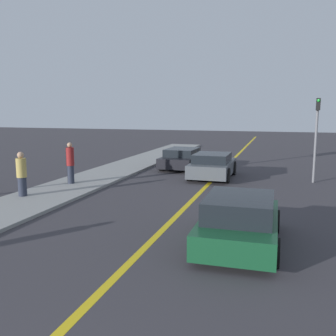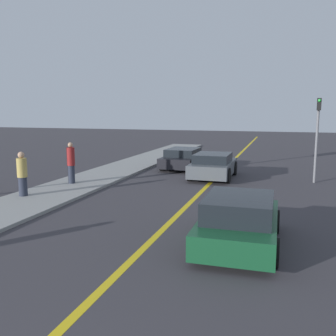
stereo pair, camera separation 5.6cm
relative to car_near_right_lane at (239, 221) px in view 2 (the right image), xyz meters
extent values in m
cube|color=gold|center=(-2.22, 9.52, -0.62)|extent=(0.20, 60.00, 0.01)
cube|color=gray|center=(-7.82, 8.51, -0.57)|extent=(2.79, 33.98, 0.12)
cube|color=#144728|center=(0.00, 0.06, -0.15)|extent=(1.88, 3.87, 0.58)
cube|color=black|center=(0.00, -0.14, 0.41)|extent=(1.64, 2.13, 0.53)
cylinder|color=black|center=(-0.89, 1.24, -0.30)|extent=(0.23, 0.65, 0.65)
cylinder|color=black|center=(0.86, 1.26, -0.30)|extent=(0.23, 0.65, 0.65)
cylinder|color=black|center=(-0.86, -1.15, -0.30)|extent=(0.23, 0.65, 0.65)
cylinder|color=black|center=(0.89, -1.13, -0.30)|extent=(0.23, 0.65, 0.65)
cube|color=#4C5156|center=(-2.34, 9.20, -0.11)|extent=(1.90, 3.82, 0.63)
cube|color=black|center=(-2.34, 9.01, 0.41)|extent=(1.67, 2.10, 0.43)
cylinder|color=black|center=(-3.24, 10.38, -0.26)|extent=(0.22, 0.72, 0.72)
cylinder|color=black|center=(-1.43, 10.38, -0.26)|extent=(0.22, 0.72, 0.72)
cylinder|color=black|center=(-3.24, 8.02, -0.26)|extent=(0.22, 0.72, 0.72)
cylinder|color=black|center=(-1.43, 8.02, -0.26)|extent=(0.22, 0.72, 0.72)
cube|color=black|center=(-4.54, 11.77, -0.15)|extent=(1.99, 4.09, 0.56)
cube|color=black|center=(-4.54, 11.57, 0.35)|extent=(1.71, 2.27, 0.43)
cylinder|color=black|center=(-5.39, 13.04, -0.27)|extent=(0.24, 0.72, 0.71)
cylinder|color=black|center=(-3.62, 12.99, -0.27)|extent=(0.24, 0.72, 0.71)
cylinder|color=black|center=(-5.46, 10.54, -0.27)|extent=(0.24, 0.72, 0.71)
cylinder|color=black|center=(-3.69, 10.49, -0.27)|extent=(0.24, 0.72, 0.71)
cylinder|color=#282D3D|center=(-8.52, 2.60, -0.14)|extent=(0.32, 0.32, 0.73)
cylinder|color=tan|center=(-8.52, 2.60, 0.59)|extent=(0.38, 0.38, 0.73)
sphere|color=tan|center=(-8.52, 2.60, 1.08)|extent=(0.25, 0.25, 0.25)
cylinder|color=#282D3D|center=(-8.07, 5.33, -0.10)|extent=(0.30, 0.30, 0.81)
cylinder|color=maroon|center=(-8.07, 5.33, 0.71)|extent=(0.35, 0.35, 0.81)
sphere|color=tan|center=(-8.07, 5.33, 1.23)|extent=(0.23, 0.23, 0.23)
cylinder|color=slate|center=(2.44, 9.34, 1.34)|extent=(0.12, 0.12, 3.92)
cube|color=black|center=(2.44, 9.16, 3.02)|extent=(0.18, 0.18, 0.55)
sphere|color=green|center=(2.44, 9.07, 3.18)|extent=(0.14, 0.14, 0.14)
camera|label=1|loc=(0.92, -9.22, 2.77)|focal=40.00mm
camera|label=2|loc=(0.97, -9.20, 2.77)|focal=40.00mm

